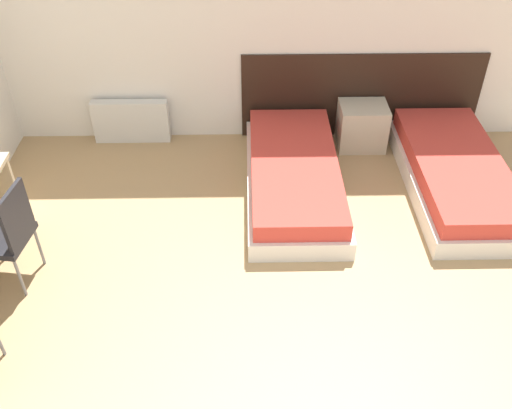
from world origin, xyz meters
name	(u,v)px	position (x,y,z in m)	size (l,w,h in m)	color
wall_back	(252,13)	(0.00, 4.34, 1.35)	(6.07, 0.05, 2.70)	white
headboard_panel	(361,96)	(1.15, 4.30, 0.47)	(2.53, 0.03, 0.94)	black
bed_near_window	(294,176)	(0.38, 3.27, 0.17)	(0.89, 1.99, 0.35)	silver
bed_near_door	(455,174)	(1.92, 3.27, 0.17)	(0.89, 1.99, 0.35)	silver
nightstand	(362,126)	(1.15, 4.07, 0.24)	(0.49, 0.40, 0.47)	beige
radiator	(131,121)	(-1.30, 4.22, 0.23)	(0.81, 0.12, 0.47)	silver
chair_near_laptop	(6,232)	(-1.90, 2.15, 0.48)	(0.47, 0.47, 0.88)	#232328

